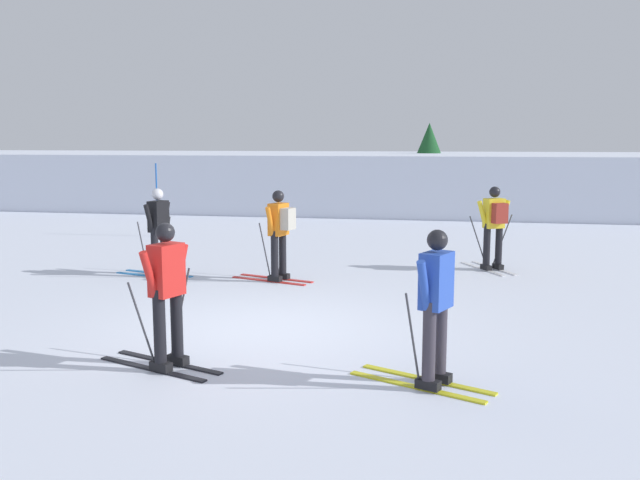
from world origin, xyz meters
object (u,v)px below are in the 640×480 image
skier_yellow (494,224)px  conifer_far_left (429,157)px  skier_red (167,292)px  trail_marker_pole (157,200)px  skier_black (158,229)px  skier_orange (279,231)px  skier_blue (435,304)px

skier_yellow → conifer_far_left: bearing=96.9°
skier_yellow → skier_red: (-4.08, -6.88, -0.04)m
skier_yellow → trail_marker_pole: trail_marker_pole is taller
skier_black → conifer_far_left: conifer_far_left is taller
skier_orange → conifer_far_left: bearing=81.9°
skier_yellow → skier_red: bearing=-120.7°
skier_blue → conifer_far_left: size_ratio=0.52×
skier_yellow → skier_blue: same height
skier_black → skier_blue: bearing=-43.7°
skier_red → skier_yellow: bearing=59.3°
skier_red → trail_marker_pole: size_ratio=0.85×
skier_orange → skier_black: (-2.43, 0.06, -0.04)m
skier_orange → skier_blue: size_ratio=1.00×
skier_orange → skier_yellow: bearing=24.4°
skier_red → skier_black: bearing=114.8°
skier_orange → skier_black: same height
trail_marker_pole → skier_orange: bearing=-47.7°
skier_black → skier_blue: size_ratio=1.00×
skier_black → skier_red: 5.64m
skier_blue → trail_marker_pole: 12.89m
skier_red → trail_marker_pole: 11.31m
skier_black → trail_marker_pole: size_ratio=0.85×
skier_red → conifer_far_left: (2.36, 21.05, 1.05)m
skier_black → skier_blue: (5.40, -5.16, -0.00)m
skier_red → skier_blue: same height
skier_blue → conifer_far_left: conifer_far_left is taller
skier_red → skier_blue: size_ratio=1.00×
skier_yellow → skier_black: (-6.44, -1.76, -0.04)m
skier_yellow → trail_marker_pole: bearing=158.7°
skier_yellow → skier_black: size_ratio=1.00×
skier_yellow → skier_black: bearing=-164.8°
skier_yellow → conifer_far_left: size_ratio=0.52×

